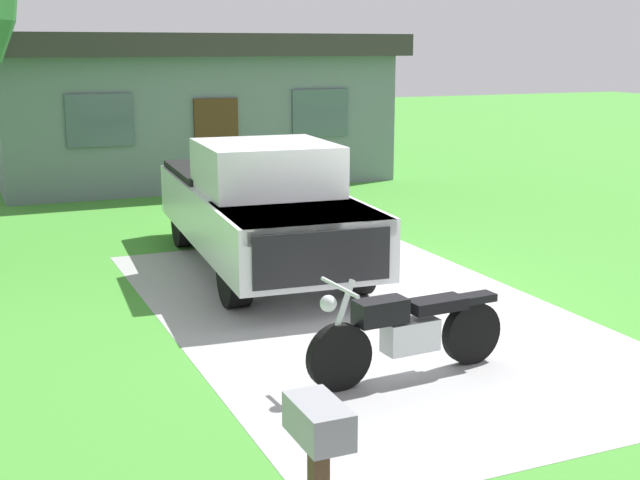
# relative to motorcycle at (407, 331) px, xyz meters

# --- Properties ---
(ground_plane) EXTENTS (80.00, 80.00, 0.00)m
(ground_plane) POSITION_rel_motorcycle_xyz_m (0.51, 2.01, -0.47)
(ground_plane) COLOR #439132
(driveway_pad) EXTENTS (4.75, 8.17, 0.01)m
(driveway_pad) POSITION_rel_motorcycle_xyz_m (0.51, 2.01, -0.47)
(driveway_pad) COLOR #9F9F9F
(driveway_pad) RESTS_ON ground
(motorcycle) EXTENTS (2.21, 0.70, 1.09)m
(motorcycle) POSITION_rel_motorcycle_xyz_m (0.00, 0.00, 0.00)
(motorcycle) COLOR black
(motorcycle) RESTS_ON ground
(pickup_truck) EXTENTS (2.40, 5.75, 1.90)m
(pickup_truck) POSITION_rel_motorcycle_xyz_m (0.10, 4.69, 0.48)
(pickup_truck) COLOR black
(pickup_truck) RESTS_ON ground
(mailbox) EXTENTS (0.26, 0.48, 1.26)m
(mailbox) POSITION_rel_motorcycle_xyz_m (-2.19, -2.88, 0.51)
(mailbox) COLOR #4C3823
(mailbox) RESTS_ON ground
(neighbor_house) EXTENTS (9.60, 5.60, 3.50)m
(neighbor_house) POSITION_rel_motorcycle_xyz_m (1.43, 13.80, 1.32)
(neighbor_house) COLOR slate
(neighbor_house) RESTS_ON ground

